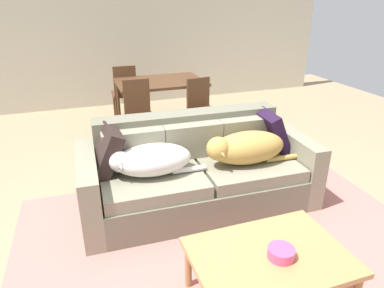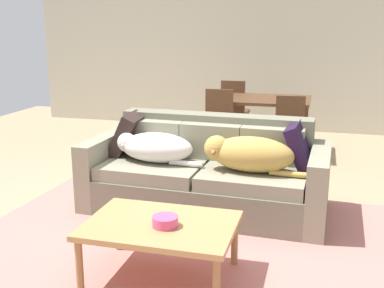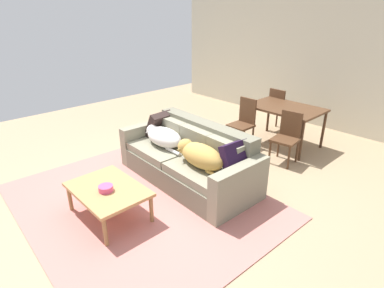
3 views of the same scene
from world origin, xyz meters
name	(u,v)px [view 3 (image 3 of 3)]	position (x,y,z in m)	size (l,w,h in m)	color
ground_plane	(182,183)	(0.00, 0.00, 0.00)	(10.00, 10.00, 0.00)	tan
back_partition	(320,64)	(0.00, 4.00, 1.35)	(8.00, 0.12, 2.70)	beige
area_rug	(141,201)	(-0.01, -0.73, 0.01)	(3.51, 2.84, 0.01)	#BD7168
couch	(190,160)	(-0.01, 0.18, 0.33)	(2.29, 1.06, 0.87)	#6B6855
dog_on_left_cushion	(163,137)	(-0.50, 0.06, 0.60)	(0.87, 0.42, 0.28)	silver
dog_on_right_cushion	(200,155)	(0.40, -0.02, 0.62)	(0.93, 0.38, 0.32)	#BA9146
throw_pillow_by_left_arm	(159,124)	(-0.87, 0.27, 0.65)	(0.13, 0.43, 0.43)	#30221F
throw_pillow_by_right_arm	(236,158)	(0.85, 0.21, 0.65)	(0.12, 0.42, 0.42)	black
coffee_table	(108,191)	(-0.01, -1.21, 0.37)	(1.02, 0.73, 0.42)	#B5834E
bowl_on_coffee_table	(106,188)	(0.04, -1.26, 0.45)	(0.18, 0.18, 0.07)	#EA4C7F
dining_table	(285,110)	(0.21, 2.41, 0.69)	(1.31, 0.91, 0.76)	#52331F
dining_chair_near_left	(244,121)	(-0.26, 1.78, 0.51)	(0.40, 0.40, 0.93)	#52331F
dining_chair_near_right	(287,135)	(0.65, 1.80, 0.48)	(0.45, 0.45, 0.88)	#52331F
dining_chair_far_left	(279,108)	(-0.26, 2.96, 0.51)	(0.41, 0.41, 0.93)	#52331F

